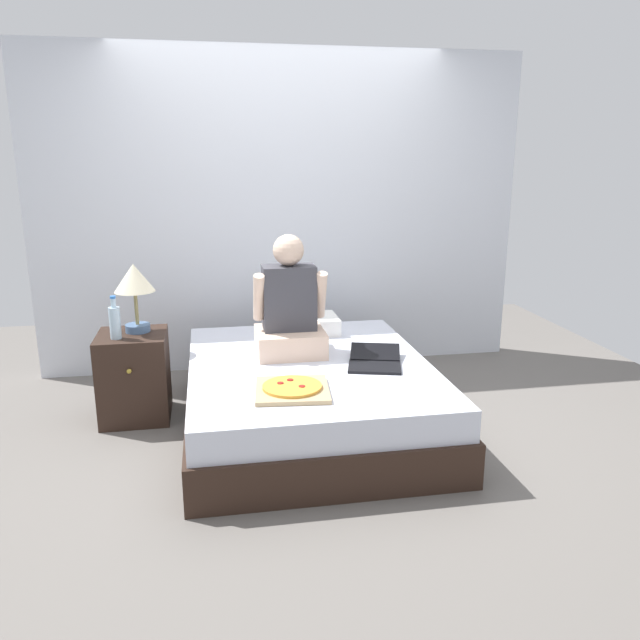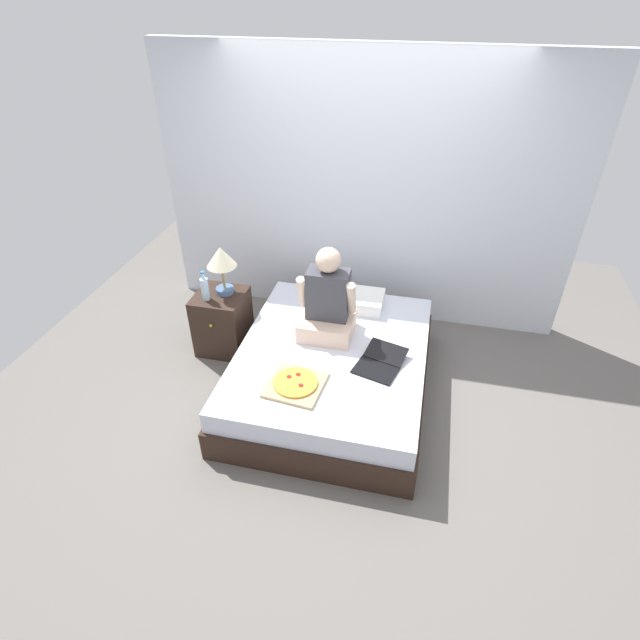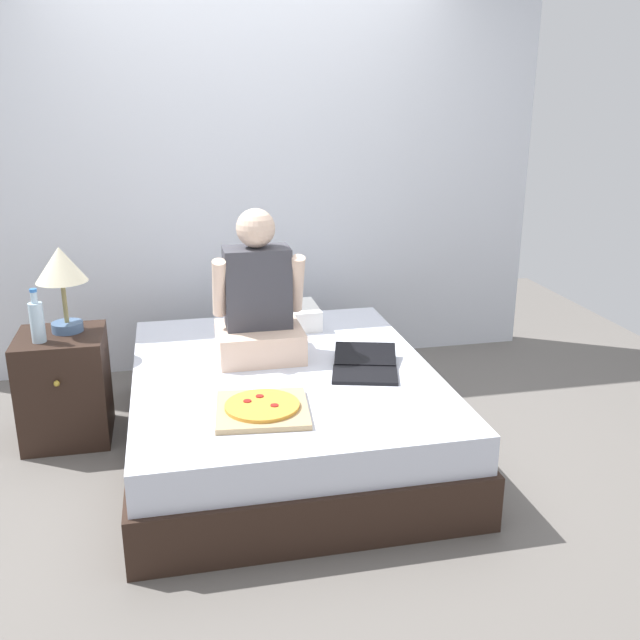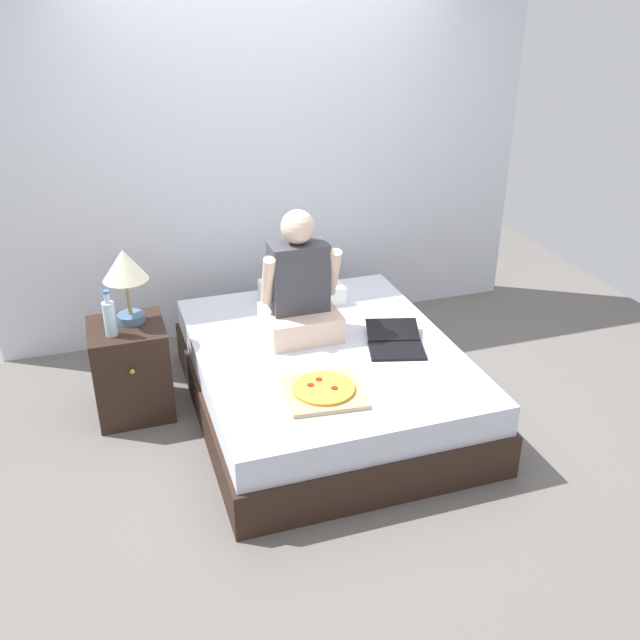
{
  "view_description": "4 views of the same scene",
  "coord_description": "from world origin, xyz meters",
  "views": [
    {
      "loc": [
        -0.6,
        -3.69,
        1.71
      ],
      "look_at": [
        0.07,
        -0.03,
        0.72
      ],
      "focal_mm": 35.0,
      "sensor_mm": 36.0,
      "label": 1
    },
    {
      "loc": [
        0.62,
        -3.11,
        2.94
      ],
      "look_at": [
        -0.08,
        -0.11,
        0.79
      ],
      "focal_mm": 28.0,
      "sensor_mm": 36.0,
      "label": 2
    },
    {
      "loc": [
        -0.53,
        -3.32,
        1.79
      ],
      "look_at": [
        0.14,
        -0.25,
        0.77
      ],
      "focal_mm": 40.0,
      "sensor_mm": 36.0,
      "label": 3
    },
    {
      "loc": [
        -1.19,
        -3.52,
        2.46
      ],
      "look_at": [
        -0.04,
        -0.02,
        0.63
      ],
      "focal_mm": 40.0,
      "sensor_mm": 36.0,
      "label": 4
    }
  ],
  "objects": [
    {
      "name": "pizza_box",
      "position": [
        -0.17,
        -0.49,
        0.46
      ],
      "size": [
        0.44,
        0.44,
        0.05
      ],
      "color": "tan",
      "rests_on": "bed"
    },
    {
      "name": "laptop",
      "position": [
        0.39,
        -0.13,
        0.46
      ],
      "size": [
        0.42,
        0.48,
        0.07
      ],
      "color": "black",
      "rests_on": "bed"
    },
    {
      "name": "lamp_on_left_nightstand",
      "position": [
        -1.07,
        0.4,
        0.91
      ],
      "size": [
        0.26,
        0.26,
        0.45
      ],
      "color": "#4C6B93",
      "rests_on": "nightstand_left"
    },
    {
      "name": "pillow",
      "position": [
        0.06,
        0.67,
        0.5
      ],
      "size": [
        0.52,
        0.34,
        0.12
      ],
      "primitive_type": "cube",
      "color": "white",
      "rests_on": "bed"
    },
    {
      "name": "wall_back",
      "position": [
        0.0,
        1.31,
        1.25
      ],
      "size": [
        3.86,
        0.12,
        2.5
      ],
      "primitive_type": "cube",
      "color": "silver",
      "rests_on": "ground"
    },
    {
      "name": "water_bottle",
      "position": [
        -1.19,
        0.26,
        0.69
      ],
      "size": [
        0.07,
        0.07,
        0.28
      ],
      "color": "silver",
      "rests_on": "nightstand_left"
    },
    {
      "name": "bed",
      "position": [
        0.0,
        0.0,
        0.22
      ],
      "size": [
        1.54,
        1.91,
        0.44
      ],
      "color": "black",
      "rests_on": "ground"
    },
    {
      "name": "nightstand_left",
      "position": [
        -1.11,
        0.35,
        0.29
      ],
      "size": [
        0.44,
        0.47,
        0.58
      ],
      "color": "black",
      "rests_on": "ground"
    },
    {
      "name": "person_seated",
      "position": [
        -0.09,
        0.22,
        0.73
      ],
      "size": [
        0.47,
        0.4,
        0.78
      ],
      "color": "beige",
      "rests_on": "bed"
    },
    {
      "name": "ground_plane",
      "position": [
        0.0,
        0.0,
        0.0
      ],
      "size": [
        5.86,
        5.86,
        0.0
      ],
      "primitive_type": "plane",
      "color": "#66605B"
    }
  ]
}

